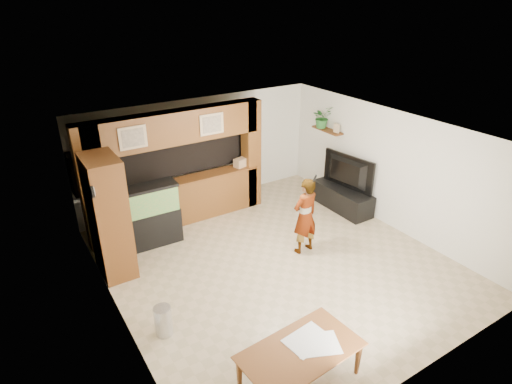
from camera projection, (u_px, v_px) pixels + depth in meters
floor at (276, 262)px, 8.37m from camera, size 6.50×6.50×0.00m
ceiling at (279, 135)px, 7.25m from camera, size 6.50×6.50×0.00m
wall_back at (200, 151)px, 10.29m from camera, size 6.00×0.00×6.00m
wall_left at (112, 252)px, 6.36m from camera, size 0.00×6.50×6.50m
wall_right at (391, 169)px, 9.26m from camera, size 0.00×6.50×6.50m
partition at (173, 167)px, 9.36m from camera, size 4.20×0.99×2.60m
wall_clock at (92, 191)px, 6.88m from camera, size 0.05×0.25×0.25m
wall_shelf at (327, 130)px, 10.50m from camera, size 0.25×0.90×0.04m
pantry_cabinet at (109, 217)px, 7.65m from camera, size 0.57×0.94×2.29m
trash_can at (163, 321)px, 6.53m from camera, size 0.27×0.27×0.50m
aquarium at (150, 216)px, 8.71m from camera, size 1.20×0.45×1.32m
tv_stand at (342, 198)px, 10.32m from camera, size 0.58×1.59×0.53m
television at (345, 173)px, 10.03m from camera, size 0.39×1.41×0.81m
photo_frame at (336, 128)px, 10.21m from camera, size 0.05×0.17×0.22m
potted_plant at (322, 117)px, 10.51m from camera, size 0.49×0.42×0.53m
person at (305, 216)px, 8.41m from camera, size 0.61×0.43×1.60m
microphone at (315, 178)px, 7.94m from camera, size 0.04×0.11×0.17m
dining_table at (302, 367)px, 5.69m from camera, size 1.68×1.01×0.57m
newspaper_a at (317, 344)px, 5.67m from camera, size 0.70×0.62×0.01m
newspaper_b at (307, 340)px, 5.75m from camera, size 0.64×0.50×0.01m
counter_box at (240, 163)px, 10.07m from camera, size 0.34×0.27×0.20m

